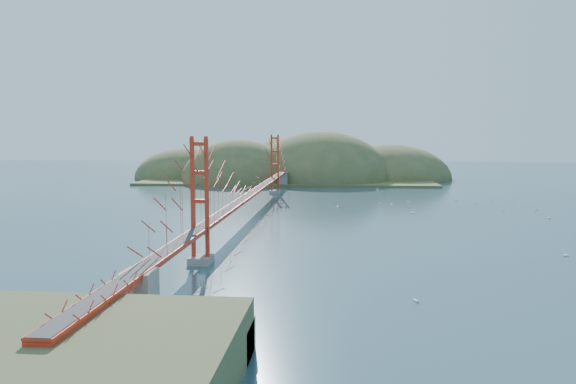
{
  "coord_description": "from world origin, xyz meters",
  "views": [
    {
      "loc": [
        12.57,
        -79.69,
        11.96
      ],
      "look_at": [
        5.34,
        0.0,
        3.55
      ],
      "focal_mm": 35.0,
      "sensor_mm": 36.0,
      "label": 1
    }
  ],
  "objects": [
    {
      "name": "sailboat_5",
      "position": [
        38.19,
        9.75,
        0.14
      ],
      "size": [
        0.53,
        0.54,
        0.6
      ],
      "color": "white",
      "rests_on": "ground"
    },
    {
      "name": "sailboat_extra_1",
      "position": [
        19.39,
        14.92,
        0.15
      ],
      "size": [
        0.59,
        0.53,
        0.67
      ],
      "color": "white",
      "rests_on": "ground"
    },
    {
      "name": "far_headlands",
      "position": [
        2.21,
        68.52,
        0.0
      ],
      "size": [
        84.0,
        58.0,
        25.0
      ],
      "color": "brown",
      "rests_on": "ground"
    },
    {
      "name": "sailboat_10",
      "position": [
        18.14,
        -40.0,
        0.14
      ],
      "size": [
        0.52,
        0.52,
        0.57
      ],
      "color": "white",
      "rests_on": "ground"
    },
    {
      "name": "sailboat_4",
      "position": [
        43.72,
        23.46,
        0.13
      ],
      "size": [
        0.51,
        0.51,
        0.56
      ],
      "color": "white",
      "rests_on": "ground"
    },
    {
      "name": "sailboat_11",
      "position": [
        43.34,
        10.34,
        0.14
      ],
      "size": [
        0.58,
        0.58,
        0.62
      ],
      "color": "white",
      "rests_on": "ground"
    },
    {
      "name": "sailboat_17",
      "position": [
        35.83,
        17.12,
        0.14
      ],
      "size": [
        0.48,
        0.39,
        0.57
      ],
      "color": "white",
      "rests_on": "ground"
    },
    {
      "name": "fort",
      "position": [
        0.4,
        -47.8,
        0.67
      ],
      "size": [
        3.7,
        2.3,
        1.75
      ],
      "color": "maroon",
      "rests_on": "ground"
    },
    {
      "name": "sailboat_13",
      "position": [
        34.73,
        -23.65,
        0.16
      ],
      "size": [
        0.64,
        0.64,
        0.72
      ],
      "color": "white",
      "rests_on": "ground"
    },
    {
      "name": "sailboat_14",
      "position": [
        23.67,
        4.87,
        0.15
      ],
      "size": [
        0.64,
        0.64,
        0.67
      ],
      "color": "white",
      "rests_on": "ground"
    },
    {
      "name": "sailboat_16",
      "position": [
        24.71,
        18.7,
        0.14
      ],
      "size": [
        0.51,
        0.48,
        0.58
      ],
      "color": "white",
      "rests_on": "ground"
    },
    {
      "name": "sailboat_7",
      "position": [
        33.64,
        22.49,
        0.15
      ],
      "size": [
        0.61,
        0.56,
        0.69
      ],
      "color": "white",
      "rests_on": "ground"
    },
    {
      "name": "sailboat_3",
      "position": [
        12.42,
        11.59,
        0.14
      ],
      "size": [
        0.48,
        0.4,
        0.57
      ],
      "color": "white",
      "rests_on": "ground"
    },
    {
      "name": "ground",
      "position": [
        0.0,
        0.0,
        0.0
      ],
      "size": [
        320.0,
        320.0,
        0.0
      ],
      "primitive_type": "plane",
      "color": "#294452",
      "rests_on": "ground"
    },
    {
      "name": "promontory",
      "position": [
        0.0,
        -48.5,
        0.12
      ],
      "size": [
        9.0,
        6.0,
        0.24
      ],
      "primitive_type": "cube",
      "color": "#59544C",
      "rests_on": "ground"
    },
    {
      "name": "sailboat_15",
      "position": [
        40.08,
        23.29,
        0.13
      ],
      "size": [
        0.52,
        0.52,
        0.56
      ],
      "color": "white",
      "rests_on": "ground"
    },
    {
      "name": "approach_viaduct",
      "position": [
        0.0,
        -51.91,
        2.55
      ],
      "size": [
        1.4,
        12.0,
        3.38
      ],
      "color": "red",
      "rests_on": "ground"
    },
    {
      "name": "sailboat_12",
      "position": [
        20.78,
        39.45,
        0.15
      ],
      "size": [
        0.61,
        0.52,
        0.7
      ],
      "color": "white",
      "rests_on": "ground"
    },
    {
      "name": "sailboat_9",
      "position": [
        42.24,
        1.76,
        0.15
      ],
      "size": [
        0.65,
        0.65,
        0.68
      ],
      "color": "white",
      "rests_on": "ground"
    },
    {
      "name": "sailboat_1",
      "position": [
        21.48,
        14.62,
        0.15
      ],
      "size": [
        0.64,
        0.64,
        0.69
      ],
      "color": "white",
      "rests_on": "ground"
    },
    {
      "name": "bridge",
      "position": [
        0.0,
        0.18,
        7.01
      ],
      "size": [
        2.2,
        94.4,
        12.0
      ],
      "color": "gray",
      "rests_on": "ground"
    }
  ]
}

